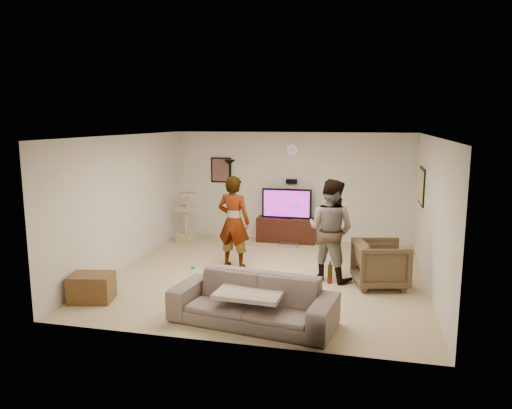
% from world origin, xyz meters
% --- Properties ---
extents(floor, '(5.50, 5.50, 0.02)m').
position_xyz_m(floor, '(0.00, 0.00, -0.01)').
color(floor, tan).
rests_on(floor, ground).
extents(ceiling, '(5.50, 5.50, 0.02)m').
position_xyz_m(ceiling, '(0.00, 0.00, 2.51)').
color(ceiling, silver).
rests_on(ceiling, wall_back).
extents(wall_back, '(5.50, 0.04, 2.50)m').
position_xyz_m(wall_back, '(0.00, 2.75, 1.25)').
color(wall_back, silver).
rests_on(wall_back, floor).
extents(wall_front, '(5.50, 0.04, 2.50)m').
position_xyz_m(wall_front, '(0.00, -2.75, 1.25)').
color(wall_front, silver).
rests_on(wall_front, floor).
extents(wall_left, '(0.04, 5.50, 2.50)m').
position_xyz_m(wall_left, '(-2.75, 0.00, 1.25)').
color(wall_left, silver).
rests_on(wall_left, floor).
extents(wall_right, '(0.04, 5.50, 2.50)m').
position_xyz_m(wall_right, '(2.75, 0.00, 1.25)').
color(wall_right, silver).
rests_on(wall_right, floor).
extents(wall_clock, '(0.26, 0.04, 0.26)m').
position_xyz_m(wall_clock, '(0.00, 2.72, 2.10)').
color(wall_clock, white).
rests_on(wall_clock, wall_back).
extents(wall_speaker, '(0.25, 0.10, 0.10)m').
position_xyz_m(wall_speaker, '(0.00, 2.69, 1.38)').
color(wall_speaker, black).
rests_on(wall_speaker, wall_back).
extents(picture_back, '(0.42, 0.03, 0.52)m').
position_xyz_m(picture_back, '(-1.70, 2.73, 1.60)').
color(picture_back, brown).
rests_on(picture_back, wall_back).
extents(picture_right, '(0.03, 0.78, 0.62)m').
position_xyz_m(picture_right, '(2.73, 1.60, 1.50)').
color(picture_right, '#D3BD5C').
rests_on(picture_right, wall_right).
extents(tv_stand, '(1.34, 0.45, 0.56)m').
position_xyz_m(tv_stand, '(-0.07, 2.50, 0.28)').
color(tv_stand, black).
rests_on(tv_stand, floor).
extents(console_box, '(0.40, 0.30, 0.07)m').
position_xyz_m(console_box, '(0.04, 2.11, 0.04)').
color(console_box, '#AFAEBA').
rests_on(console_box, floor).
extents(tv, '(1.14, 0.08, 0.67)m').
position_xyz_m(tv, '(-0.07, 2.50, 0.90)').
color(tv, black).
rests_on(tv, tv_stand).
extents(tv_screen, '(1.05, 0.01, 0.59)m').
position_xyz_m(tv_screen, '(-0.07, 2.46, 0.90)').
color(tv_screen, '#CC114E').
rests_on(tv_screen, tv).
extents(floor_lamp, '(0.32, 0.32, 1.87)m').
position_xyz_m(floor_lamp, '(-1.38, 2.36, 0.94)').
color(floor_lamp, black).
rests_on(floor_lamp, floor).
extents(cat_tree, '(0.46, 0.46, 1.16)m').
position_xyz_m(cat_tree, '(-2.32, 1.98, 0.58)').
color(cat_tree, tan).
rests_on(cat_tree, floor).
extents(person_left, '(0.70, 0.52, 1.75)m').
position_xyz_m(person_left, '(-0.73, 0.37, 0.88)').
color(person_left, '#A8A9B7').
rests_on(person_left, floor).
extents(person_right, '(1.06, 0.96, 1.78)m').
position_xyz_m(person_right, '(1.11, 0.05, 0.89)').
color(person_right, '#4D5DA1').
rests_on(person_right, floor).
extents(sofa, '(2.36, 1.22, 0.66)m').
position_xyz_m(sofa, '(0.23, -2.10, 0.33)').
color(sofa, '#6D5B56').
rests_on(sofa, floor).
extents(throw_blanket, '(0.95, 0.77, 0.06)m').
position_xyz_m(throw_blanket, '(0.20, -2.10, 0.44)').
color(throw_blanket, '#C1AC9F').
rests_on(throw_blanket, sofa).
extents(beer_bottle, '(0.06, 0.06, 0.25)m').
position_xyz_m(beer_bottle, '(1.27, -2.10, 0.78)').
color(beer_bottle, '#402707').
rests_on(beer_bottle, sofa).
extents(armchair, '(1.02, 1.01, 0.78)m').
position_xyz_m(armchair, '(1.97, -0.14, 0.39)').
color(armchair, '#4F3F2A').
rests_on(armchair, floor).
extents(side_table, '(0.72, 0.60, 0.42)m').
position_xyz_m(side_table, '(-2.40, -1.84, 0.21)').
color(side_table, '#56381D').
rests_on(side_table, floor).
extents(toy_ball, '(0.08, 0.08, 0.08)m').
position_xyz_m(toy_ball, '(-1.45, 0.04, 0.04)').
color(toy_ball, '#13B19C').
rests_on(toy_ball, floor).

